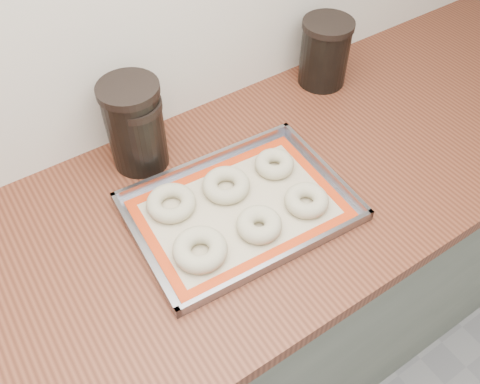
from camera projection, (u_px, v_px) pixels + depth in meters
cabinet at (268, 286)px, 1.51m from camera, size 3.00×0.65×0.86m
countertop at (277, 184)px, 1.18m from camera, size 3.06×0.68×0.04m
baking_tray at (240, 208)px, 1.09m from camera, size 0.48×0.36×0.03m
baking_mat at (240, 209)px, 1.09m from camera, size 0.44×0.31×0.00m
bagel_front_left at (200, 249)px, 1.00m from camera, size 0.13×0.13×0.04m
bagel_front_mid at (259, 225)px, 1.04m from camera, size 0.11×0.11×0.04m
bagel_front_right at (307, 200)px, 1.09m from camera, size 0.11×0.11×0.03m
bagel_back_left at (171, 203)px, 1.09m from camera, size 0.11×0.11×0.03m
bagel_back_mid at (226, 185)px, 1.12m from camera, size 0.13×0.13×0.03m
bagel_back_right at (274, 164)px, 1.16m from camera, size 0.11×0.11×0.03m
canister_left at (135, 125)px, 1.12m from camera, size 0.13×0.13×0.21m
canister_mid at (140, 133)px, 1.13m from camera, size 0.12×0.12×0.18m
canister_right at (325, 52)px, 1.34m from camera, size 0.13×0.13×0.18m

